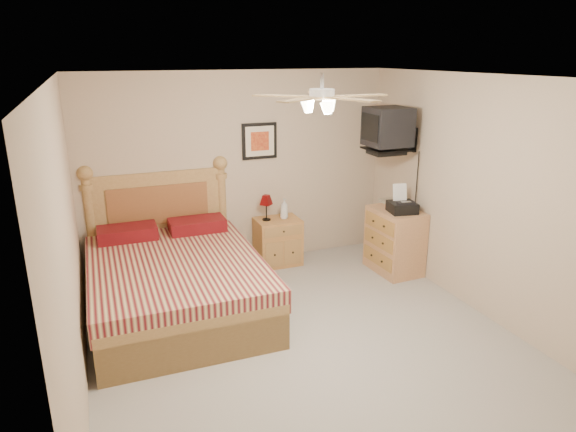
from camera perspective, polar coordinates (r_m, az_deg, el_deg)
name	(u,v)px	position (r m, az deg, el deg)	size (l,w,h in m)	color
floor	(308,344)	(5.12, 2.26, -14.06)	(4.50, 4.50, 0.00)	gray
ceiling	(312,77)	(4.36, 2.67, 15.13)	(4.00, 4.50, 0.04)	white
wall_back	(240,171)	(6.64, -5.41, 5.03)	(4.00, 0.04, 2.50)	#BEA78C
wall_front	(489,352)	(2.86, 21.42, -13.89)	(4.00, 0.04, 2.50)	#BEA78C
wall_left	(69,252)	(4.24, -23.19, -3.69)	(0.04, 4.50, 2.50)	#BEA78C
wall_right	(488,200)	(5.67, 21.30, 1.70)	(0.04, 4.50, 2.50)	#BEA78C
bed	(174,249)	(5.51, -12.55, -3.60)	(1.72, 2.26, 1.47)	#A07440
nightstand	(278,241)	(6.81, -1.14, -2.84)	(0.57, 0.43, 0.62)	#AD6E37
table_lamp	(266,208)	(6.63, -2.43, 0.93)	(0.18, 0.18, 0.34)	#5B0606
lotion_bottle	(284,209)	(6.70, -0.44, 0.84)	(0.10, 0.10, 0.27)	silver
framed_picture	(259,141)	(6.63, -3.19, 8.32)	(0.46, 0.04, 0.46)	black
dresser	(395,241)	(6.68, 11.77, -2.71)	(0.48, 0.70, 0.82)	#A6734A
fax_machine	(403,199)	(6.42, 12.63, 1.84)	(0.32, 0.34, 0.34)	black
magazine_lower	(386,204)	(6.73, 10.81, 1.32)	(0.18, 0.24, 0.02)	#B2AA91
magazine_upper	(385,202)	(6.73, 10.76, 1.52)	(0.22, 0.30, 0.02)	#9E9179
wall_tv	(398,129)	(6.44, 12.15, 9.40)	(0.56, 0.46, 0.58)	black
ceiling_fan	(322,97)	(4.19, 3.78, 13.09)	(1.14, 1.14, 0.28)	white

